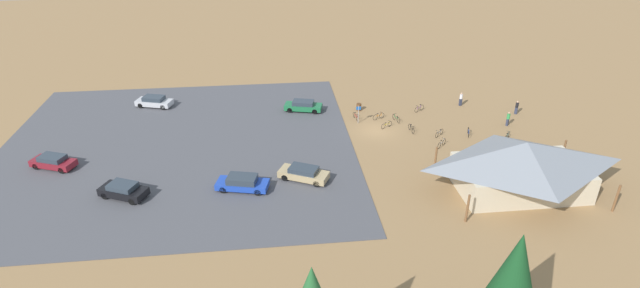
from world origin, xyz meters
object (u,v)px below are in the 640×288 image
Objects in this scene: car_maroon_by_curb at (53,162)px; visitor_at_bikes at (517,107)px; bike_pavilion at (523,164)px; car_blue_end_stall at (242,183)px; bicycle_silver_mid_cluster at (439,133)px; pine_midwest at (514,278)px; visitor_near_lot at (508,118)px; visitor_crossing_yard at (461,99)px; car_green_far_end at (303,106)px; bicycle_purple_front_row at (419,108)px; car_black_aisle_side at (123,190)px; car_silver_second_row at (154,101)px; bicycle_black_yard_center at (411,129)px; car_tan_near_entry at (304,173)px; bicycle_green_near_sign at (396,118)px; bicycle_yellow_trailside at (387,125)px; bicycle_red_back_row at (356,116)px; bicycle_teal_yard_front at (507,136)px; trash_bin at (359,107)px; bicycle_orange_lone_west at (379,116)px; bicycle_blue_yard_left at (468,132)px; lot_sign at (358,112)px.

visitor_at_bikes is (-51.29, -7.36, 0.17)m from car_maroon_by_curb.
bike_pavilion reaches higher than car_blue_end_stall.
pine_midwest is at bearing 78.30° from bicycle_silver_mid_cluster.
visitor_crossing_yard is (3.27, -6.33, 0.01)m from visitor_near_lot.
visitor_at_bikes reaches higher than car_green_far_end.
bicycle_silver_mid_cluster is (-0.28, 6.85, -0.04)m from bicycle_purple_front_row.
car_black_aisle_side is 0.97× the size of car_silver_second_row.
car_green_far_end is at bearing -31.35° from bicycle_black_yard_center.
visitor_near_lot is (-40.67, -10.46, 0.16)m from car_black_aisle_side.
bicycle_purple_front_row is 0.29× the size of car_tan_near_entry.
car_blue_end_stall is (17.66, 12.96, 0.36)m from bicycle_green_near_sign.
bicycle_yellow_trailside is at bearing -156.68° from car_black_aisle_side.
car_tan_near_entry is at bearing 60.71° from bicycle_red_back_row.
car_maroon_by_curb reaches higher than car_tan_near_entry.
visitor_near_lot is 7.12m from visitor_crossing_yard.
bicycle_silver_mid_cluster is at bearing 152.64° from bicycle_yellow_trailside.
visitor_crossing_yard reaches higher than bicycle_teal_yard_front.
trash_bin is 34.12m from car_maroon_by_curb.
visitor_at_bikes is (-17.13, -33.26, -4.98)m from pine_midwest.
car_black_aisle_side is (24.36, 16.71, 0.29)m from trash_bin.
trash_bin is at bearing 171.01° from car_silver_second_row.
car_maroon_by_curb is (39.78, 9.41, 0.32)m from bicycle_purple_front_row.
bicycle_yellow_trailside is (-2.27, 5.23, -0.11)m from trash_bin.
pine_midwest is 38.31m from car_green_far_end.
bicycle_orange_lone_west is at bearing -51.84° from bicycle_black_yard_center.
bike_pavilion is 11.58m from bicycle_blue_yard_left.
bicycle_green_near_sign is 0.93× the size of visitor_crossing_yard.
bike_pavilion reaches higher than car_silver_second_row.
bicycle_black_yard_center is at bearing 152.20° from lot_sign.
car_blue_end_stall is at bearing 36.28° from bicycle_green_near_sign.
car_silver_second_row is at bearing -5.84° from visitor_crossing_yard.
bicycle_yellow_trailside is at bearing -19.53° from bicycle_teal_yard_front.
bicycle_silver_mid_cluster is (-2.79, 1.40, -0.03)m from bicycle_black_yard_center.
bicycle_black_yard_center reaches higher than bicycle_teal_yard_front.
bicycle_yellow_trailside is 4.13m from bicycle_red_back_row.
visitor_crossing_yard reaches higher than visitor_at_bikes.
car_maroon_by_curb is (34.32, 7.72, 0.34)m from bicycle_orange_lone_west.
bicycle_yellow_trailside is 29.10m from car_silver_second_row.
bicycle_orange_lone_west is at bearing -60.64° from bike_pavilion.
trash_bin is 0.53× the size of bicycle_red_back_row.
bicycle_purple_front_row is at bearing -153.83° from car_black_aisle_side.
bicycle_red_back_row is 0.36× the size of car_silver_second_row.
pine_midwest reaches higher than lot_sign.
car_tan_near_entry is (-17.16, 19.55, -0.01)m from car_silver_second_row.
visitor_crossing_yard is at bearing -140.98° from bicycle_black_yard_center.
bicycle_blue_yard_left is (-9.20, -28.31, -5.48)m from pine_midwest.
bicycle_red_back_row is at bearing -132.72° from car_blue_end_stall.
bicycle_purple_front_row is (3.90, -18.34, -2.36)m from bike_pavilion.
lot_sign is 8.53m from bicycle_purple_front_row.
visitor_at_bikes is at bearing -122.54° from bicycle_teal_yard_front.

